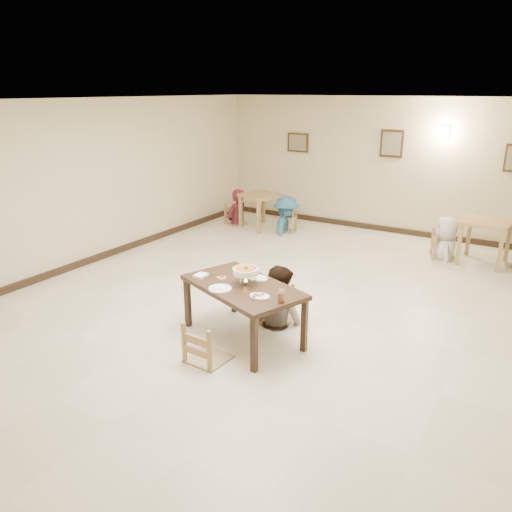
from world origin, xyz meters
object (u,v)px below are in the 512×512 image
Objects in this scene: bg_table_left at (261,200)px; bg_chair_rl at (446,233)px; main_table at (243,291)px; curry_warmer at (246,271)px; bg_diner_a at (236,189)px; bg_table_right at (486,228)px; bg_diner_c at (448,217)px; bg_chair_ll at (237,205)px; chair_far at (277,290)px; bg_diner_b at (287,196)px; drink_glass at (281,296)px; bg_chair_lr at (286,213)px; main_diner at (279,266)px; chair_near at (207,323)px.

bg_chair_rl reaches higher than bg_table_left.
curry_warmer is at bearing 87.45° from main_table.
bg_table_left is 0.70m from bg_diner_a.
bg_table_right is 0.69m from bg_diner_c.
bg_diner_a is at bearing -177.81° from bg_table_left.
bg_chair_ll is 0.58× the size of bg_diner_c.
main_table is 0.76m from chair_far.
bg_diner_b reaches higher than bg_table_left.
bg_diner_a is (0.00, 0.00, 0.39)m from bg_chair_ll.
bg_diner_c is (0.87, 5.07, -0.01)m from drink_glass.
bg_chair_lr is (0.67, 0.00, -0.22)m from bg_table_left.
main_table is 1.91× the size of bg_chair_ll.
bg_diner_b is at bearing 117.40° from drink_glass.
bg_chair_lr is at bearing 112.30° from curry_warmer.
bg_diner_b is at bearing -179.75° from bg_table_right.
bg_diner_b is 3.51m from bg_diner_c.
bg_table_right is (2.12, 4.16, 0.23)m from chair_far.
main_diner is 5.05m from bg_table_left.
curry_warmer is 5.33m from bg_table_right.
chair_far is 4.68m from bg_table_right.
main_diner reaches higher than curry_warmer.
bg_diner_b is (-1.96, 4.86, 0.16)m from main_table.
main_diner is (0.05, -0.06, 0.38)m from chair_far.
chair_near is 0.60× the size of bg_diner_c.
chair_far is 4.38m from bg_diner_c.
main_table is 1.85× the size of chair_near.
bg_diner_a is at bearing 128.22° from drink_glass.
bg_chair_rl is at bearing -91.11° from main_diner.
chair_far reaches higher than drink_glass.
chair_near reaches higher than chair_far.
bg_table_left is 0.69m from bg_diner_b.
bg_diner_c reaches higher than bg_table_left.
chair_far is (0.11, 0.72, -0.22)m from main_table.
bg_chair_rl is (1.44, 4.12, 0.03)m from chair_far.
main_table is 5.86m from bg_chair_ll.
chair_near is 0.86m from curry_warmer.
drink_glass reaches higher than bg_table_right.
curry_warmer is at bearing -61.19° from bg_table_left.
bg_diner_a reaches higher than bg_diner_b.
bg_chair_ll reaches higher than drink_glass.
curry_warmer is (0.08, 0.74, 0.44)m from chair_near.
main_diner is 1.01× the size of bg_diner_b.
drink_glass is at bearing -30.77° from bg_diner_c.
bg_chair_lr is (-1.96, 4.86, -0.23)m from main_table.
main_table is 4.89× the size of curry_warmer.
chair_near is at bearing 2.90° from bg_chair_lr.
drink_glass is at bearing -170.80° from bg_diner_b.
chair_far is 0.55× the size of main_diner.
chair_near is 1.00× the size of bg_chair_rl.
main_diner reaches higher than bg_chair_lr.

